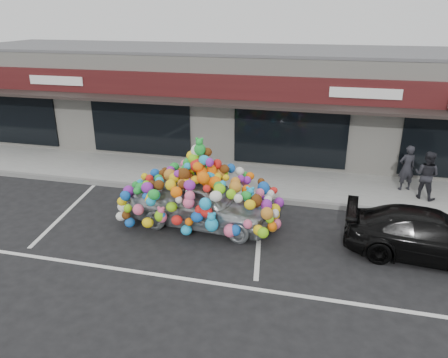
% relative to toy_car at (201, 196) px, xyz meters
% --- Properties ---
extents(ground, '(90.00, 90.00, 0.00)m').
position_rel_toy_car_xyz_m(ground, '(-1.07, -0.47, -0.87)').
color(ground, black).
rests_on(ground, ground).
extents(shop_building, '(24.00, 7.20, 4.31)m').
position_rel_toy_car_xyz_m(shop_building, '(-1.07, 7.97, 1.29)').
color(shop_building, beige).
rests_on(shop_building, ground).
extents(sidewalk, '(26.00, 3.00, 0.15)m').
position_rel_toy_car_xyz_m(sidewalk, '(-1.07, 3.53, -0.79)').
color(sidewalk, gray).
rests_on(sidewalk, ground).
extents(kerb, '(26.00, 0.18, 0.16)m').
position_rel_toy_car_xyz_m(kerb, '(-1.07, 2.03, -0.79)').
color(kerb, slate).
rests_on(kerb, ground).
extents(parking_stripe_left, '(0.73, 4.37, 0.01)m').
position_rel_toy_car_xyz_m(parking_stripe_left, '(-4.27, -0.27, -0.87)').
color(parking_stripe_left, silver).
rests_on(parking_stripe_left, ground).
extents(parking_stripe_mid, '(0.73, 4.37, 0.01)m').
position_rel_toy_car_xyz_m(parking_stripe_mid, '(1.73, -0.27, -0.87)').
color(parking_stripe_mid, silver).
rests_on(parking_stripe_mid, ground).
extents(lane_line, '(14.00, 0.12, 0.01)m').
position_rel_toy_car_xyz_m(lane_line, '(0.93, -2.77, -0.87)').
color(lane_line, silver).
rests_on(lane_line, ground).
extents(toy_car, '(3.00, 4.54, 2.56)m').
position_rel_toy_car_xyz_m(toy_car, '(0.00, 0.00, 0.00)').
color(toy_car, gray).
rests_on(toy_car, ground).
extents(black_sedan, '(1.93, 4.22, 1.20)m').
position_rel_toy_car_xyz_m(black_sedan, '(6.02, -0.36, -0.27)').
color(black_sedan, black).
rests_on(black_sedan, ground).
extents(pedestrian_a, '(0.66, 0.56, 1.55)m').
position_rel_toy_car_xyz_m(pedestrian_a, '(5.95, 3.82, 0.05)').
color(pedestrian_a, black).
rests_on(pedestrian_a, sidewalk).
extents(pedestrian_b, '(0.96, 0.90, 1.57)m').
position_rel_toy_car_xyz_m(pedestrian_b, '(6.46, 3.23, 0.06)').
color(pedestrian_b, black).
rests_on(pedestrian_b, sidewalk).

